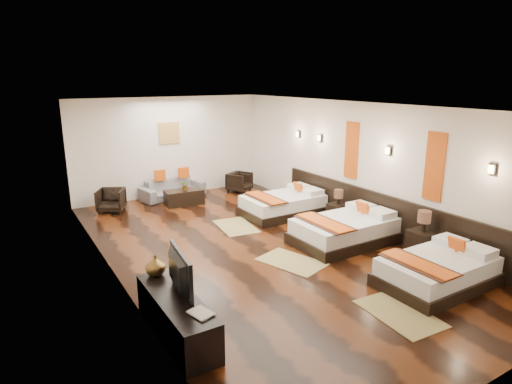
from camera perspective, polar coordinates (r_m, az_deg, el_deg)
floor at (r=8.75m, az=0.14°, el=-7.33°), size 5.50×9.50×0.01m
ceiling at (r=8.11m, az=0.15°, el=11.30°), size 5.50×9.50×0.01m
back_wall at (r=12.54m, az=-11.36°, el=5.86°), size 5.50×0.01×2.80m
left_wall at (r=7.31m, az=-18.55°, el=-1.04°), size 0.01×9.50×2.80m
right_wall at (r=10.01m, az=13.71°, el=3.47°), size 0.01×9.50×2.80m
headboard_panel at (r=9.68m, az=16.53°, el=-2.92°), size 0.08×6.60×0.90m
bed_near at (r=7.77m, az=22.96°, el=-9.53°), size 1.93×1.22×0.74m
bed_mid at (r=9.09m, az=11.72°, el=-4.92°), size 2.10×1.32×0.80m
bed_far at (r=10.72m, az=3.68°, el=-1.64°), size 2.00×1.26×0.76m
nightstand_a at (r=8.81m, az=21.10°, el=-6.01°), size 0.46×0.46×0.91m
nightstand_b at (r=10.32m, az=10.77°, el=-2.46°), size 0.40×0.40×0.79m
jute_mat_near at (r=6.80m, az=18.45°, el=-15.00°), size 0.83×1.25×0.01m
jute_mat_mid at (r=8.12m, az=4.74°, el=-9.17°), size 1.08×1.37×0.01m
jute_mat_far at (r=9.92m, az=-2.67°, el=-4.56°), size 0.90×1.29×0.01m
tv_console at (r=5.99m, az=-10.47°, el=-15.85°), size 0.50×1.80×0.55m
tv at (r=5.87m, az=-10.83°, el=-10.38°), size 0.25×0.98×0.56m
book at (r=5.37m, az=-8.27°, el=-16.04°), size 0.29×0.35×0.03m
figurine at (r=6.44m, az=-13.18°, el=-9.39°), size 0.37×0.37×0.31m
sofa at (r=12.46m, az=-10.98°, el=0.51°), size 1.94×1.07×0.54m
armchair_left at (r=11.55m, az=-18.63°, el=-1.03°), size 0.86×0.87×0.59m
armchair_right at (r=12.90m, az=-2.20°, el=1.35°), size 0.84×0.85×0.57m
coffee_table at (r=11.72m, az=-9.51°, el=-0.68°), size 1.03×0.57×0.40m
table_plant at (r=11.59m, az=-9.33°, el=0.90°), size 0.27×0.23×0.29m
orange_panel_a at (r=8.73m, az=22.54°, el=3.13°), size 0.04×0.40×1.30m
orange_panel_b at (r=10.15m, az=12.54°, el=5.42°), size 0.04×0.40×1.30m
sconce_near at (r=8.10m, az=28.77°, el=2.66°), size 0.07×0.12×0.18m
sconce_mid at (r=9.36m, az=17.13°, el=5.27°), size 0.07×0.12×0.18m
sconce_far at (r=10.92m, az=8.48°, el=7.06°), size 0.07×0.12×0.18m
sconce_lounge at (r=11.62m, az=5.62°, el=7.62°), size 0.07×0.12×0.18m
gold_artwork at (r=12.47m, az=-11.43°, el=7.66°), size 0.60×0.04×0.60m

